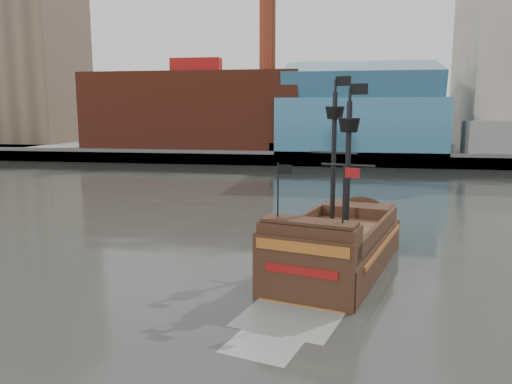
# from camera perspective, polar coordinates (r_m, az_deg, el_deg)

# --- Properties ---
(ground) EXTENTS (400.00, 400.00, 0.00)m
(ground) POSITION_cam_1_polar(r_m,az_deg,el_deg) (28.62, -4.82, -10.74)
(ground) COLOR #262924
(ground) RESTS_ON ground
(promenade_far) EXTENTS (220.00, 60.00, 2.00)m
(promenade_far) POSITION_cam_1_polar(r_m,az_deg,el_deg) (118.53, 6.40, 5.00)
(promenade_far) COLOR slate
(promenade_far) RESTS_ON ground
(seawall) EXTENTS (220.00, 1.00, 2.60)m
(seawall) POSITION_cam_1_polar(r_m,az_deg,el_deg) (89.18, 5.28, 3.80)
(seawall) COLOR #4C4C49
(seawall) RESTS_ON ground
(skyline) EXTENTS (149.00, 45.00, 62.00)m
(skyline) POSITION_cam_1_polar(r_m,az_deg,el_deg) (111.56, 9.18, 16.80)
(skyline) COLOR brown
(skyline) RESTS_ON promenade_far
(pirate_ship) EXTENTS (9.31, 17.81, 12.78)m
(pirate_ship) POSITION_cam_1_polar(r_m,az_deg,el_deg) (31.52, 9.17, -6.72)
(pirate_ship) COLOR black
(pirate_ship) RESTS_ON ground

